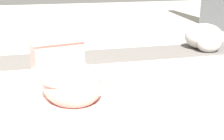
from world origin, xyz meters
name	(u,v)px	position (x,y,z in m)	size (l,w,h in m)	color
ground_plane	(79,109)	(0.00, 0.00, 0.00)	(14.00, 14.00, 0.00)	#B7B2A8
gravel_strip	(105,56)	(-1.30, 0.50, 0.01)	(0.56, 8.00, 0.01)	#605B56
toilet	(68,85)	(0.10, -0.08, 0.22)	(0.69, 0.49, 0.52)	#E09E93
boulder_near	(204,36)	(-1.35, 1.75, 0.16)	(0.46, 0.44, 0.31)	#B7B2AD
boulder_far	(209,43)	(-1.17, 1.72, 0.12)	(0.31, 0.24, 0.23)	#B7B2AD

